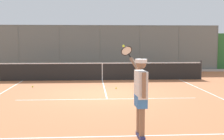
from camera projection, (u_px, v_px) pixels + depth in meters
The scene contains 7 objects.
ground_plane at pixel (106, 94), 12.14m from camera, with size 60.00×60.00×0.00m, color #B76B42.
court_line_markings at pixel (108, 101), 10.81m from camera, with size 8.69×9.69×0.01m.
fence_backdrop at pixel (100, 52), 21.21m from camera, with size 19.56×1.37×3.21m.
tennis_net at pixel (102, 71), 16.39m from camera, with size 11.16×0.09×1.07m.
tennis_player at pixel (140, 91), 6.66m from camera, with size 0.53×1.44×2.08m.
tennis_ball_near_net at pixel (32, 87), 13.93m from camera, with size 0.07×0.07×0.07m, color #CCDB33.
tennis_ball_near_baseline at pixel (116, 88), 13.51m from camera, with size 0.07×0.07×0.07m, color #CCDB33.
Camera 1 is at (0.54, 11.97, 2.20)m, focal length 47.95 mm.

